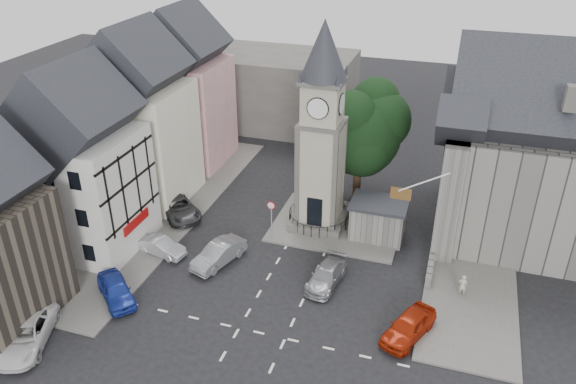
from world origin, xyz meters
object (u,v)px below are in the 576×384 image
(car_east_red, at_px, (409,326))
(pedestrian, at_px, (462,285))
(clock_tower, at_px, (322,130))
(stone_shelter, at_px, (378,219))
(car_west_blue, at_px, (116,290))

(car_east_red, xyz_separation_m, pedestrian, (2.91, 5.00, 0.06))
(clock_tower, distance_m, stone_shelter, 8.15)
(stone_shelter, distance_m, pedestrian, 8.63)
(car_east_red, bearing_deg, car_west_blue, -149.71)
(stone_shelter, height_order, car_west_blue, stone_shelter)
(car_west_blue, distance_m, car_east_red, 18.90)
(clock_tower, height_order, car_west_blue, clock_tower)
(stone_shelter, height_order, car_east_red, stone_shelter)
(clock_tower, xyz_separation_m, car_east_red, (8.50, -10.99, -7.36))
(stone_shelter, bearing_deg, pedestrian, -39.74)
(pedestrian, bearing_deg, car_east_red, 53.08)
(stone_shelter, relative_size, pedestrian, 2.62)
(stone_shelter, bearing_deg, clock_tower, 174.16)
(stone_shelter, xyz_separation_m, pedestrian, (6.61, -5.50, -0.73))
(car_west_blue, bearing_deg, pedestrian, -29.26)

